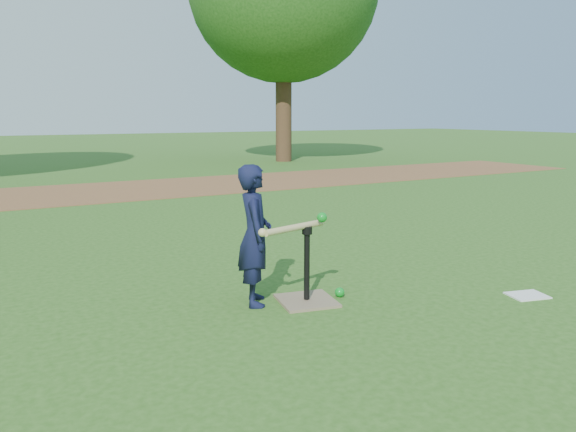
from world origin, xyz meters
TOP-DOWN VIEW (x-y plane):
  - ground at (0.00, 0.00)m, footprint 80.00×80.00m
  - dirt_strip at (0.00, 7.50)m, footprint 24.00×3.00m
  - child at (-0.32, 0.28)m, footprint 0.39×0.47m
  - wiffle_ball_ground at (0.35, 0.07)m, footprint 0.08×0.08m
  - clipboard at (1.71, -0.68)m, footprint 0.35×0.30m
  - batting_tee at (0.05, 0.10)m, footprint 0.51×0.51m
  - swing_action at (-0.05, 0.07)m, footprint 0.63×0.20m

SIDE VIEW (x-z plane):
  - ground at x=0.00m, z-range 0.00..0.00m
  - dirt_strip at x=0.00m, z-range 0.00..0.01m
  - clipboard at x=1.71m, z-range 0.00..0.01m
  - wiffle_ball_ground at x=0.35m, z-range 0.00..0.08m
  - batting_tee at x=0.05m, z-range -0.20..0.42m
  - child at x=-0.32m, z-range 0.00..1.10m
  - swing_action at x=-0.05m, z-range 0.57..0.70m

